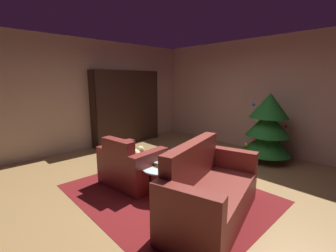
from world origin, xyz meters
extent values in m
plane|color=olive|center=(0.00, 0.00, 0.00)|extent=(7.58, 7.58, 0.00)
cube|color=tan|center=(0.00, 2.97, 1.38)|extent=(6.43, 0.06, 2.77)
cube|color=tan|center=(-3.19, 0.00, 1.38)|extent=(0.06, 6.01, 2.77)
cube|color=maroon|center=(0.06, -0.33, 0.00)|extent=(2.96, 2.36, 0.01)
cube|color=black|center=(-2.80, 0.94, 1.01)|extent=(0.03, 1.99, 2.01)
cube|color=black|center=(-2.96, 1.92, 1.01)|extent=(0.35, 0.02, 2.01)
cube|color=black|center=(-2.96, -0.04, 1.01)|extent=(0.35, 0.03, 2.01)
cube|color=black|center=(-2.96, 0.94, 0.01)|extent=(0.33, 1.94, 0.03)
cube|color=black|center=(-2.96, 0.94, 0.41)|extent=(0.33, 1.94, 0.03)
cube|color=black|center=(-2.96, 0.94, 0.81)|extent=(0.33, 1.94, 0.02)
cube|color=black|center=(-2.96, 0.94, 1.20)|extent=(0.33, 1.94, 0.02)
cube|color=black|center=(-2.96, 0.94, 1.60)|extent=(0.33, 1.94, 0.02)
cube|color=black|center=(-2.96, 0.94, 2.00)|extent=(0.33, 1.94, 0.02)
cube|color=black|center=(-3.09, 0.94, 0.74)|extent=(0.05, 1.02, 0.64)
cube|color=black|center=(-3.07, 0.94, 0.74)|extent=(0.03, 1.05, 0.67)
cube|color=gold|center=(-3.00, 1.87, 0.13)|extent=(0.25, 0.04, 0.22)
cube|color=tan|center=(-3.04, 1.81, 0.15)|extent=(0.18, 0.04, 0.25)
cube|color=#8B4198|center=(-3.04, 1.76, 0.16)|extent=(0.17, 0.04, 0.27)
cube|color=#BB2B32|center=(-3.01, 1.72, 0.16)|extent=(0.24, 0.04, 0.27)
cube|color=gold|center=(-3.01, 1.68, 0.15)|extent=(0.23, 0.03, 0.25)
cube|color=#206D86|center=(-3.05, 1.64, 0.15)|extent=(0.16, 0.03, 0.25)
cube|color=orange|center=(-3.03, 1.89, 1.34)|extent=(0.20, 0.03, 0.24)
cube|color=navy|center=(-3.03, 1.85, 1.33)|extent=(0.20, 0.05, 0.22)
cube|color=#BA9B90|center=(-3.04, 1.80, 1.35)|extent=(0.17, 0.03, 0.28)
cube|color=#0F707E|center=(-3.01, 1.75, 1.33)|extent=(0.24, 0.04, 0.22)
cube|color=#2C7E34|center=(-3.04, 1.71, 1.38)|extent=(0.17, 0.04, 0.33)
cube|color=#503F1F|center=(-3.04, 1.67, 1.38)|extent=(0.17, 0.04, 0.33)
cube|color=#0C7193|center=(-3.03, 1.62, 1.37)|extent=(0.20, 0.05, 0.30)
cube|color=#4C3221|center=(-3.01, 1.57, 1.32)|extent=(0.24, 0.03, 0.21)
cube|color=#0F5289|center=(-3.02, 1.53, 1.35)|extent=(0.22, 0.05, 0.27)
cube|color=#483828|center=(-3.04, 1.87, 1.73)|extent=(0.17, 0.05, 0.23)
cube|color=#2D3D9B|center=(-3.01, 1.83, 1.76)|extent=(0.23, 0.03, 0.29)
cube|color=#7F558C|center=(-3.03, 1.80, 1.76)|extent=(0.20, 0.03, 0.29)
cube|color=brown|center=(-3.02, 1.75, 1.76)|extent=(0.21, 0.03, 0.30)
cube|color=#1C7F7F|center=(-3.04, 1.71, 1.77)|extent=(0.18, 0.05, 0.32)
cube|color=#1E3F95|center=(-3.00, 1.66, 1.73)|extent=(0.26, 0.03, 0.24)
cube|color=gold|center=(-3.03, 1.62, 1.78)|extent=(0.20, 0.05, 0.33)
cube|color=red|center=(-3.04, 1.58, 1.77)|extent=(0.18, 0.03, 0.32)
cube|color=navy|center=(-3.00, 1.55, 1.77)|extent=(0.25, 0.03, 0.31)
cube|color=maroon|center=(-0.62, -0.50, 0.21)|extent=(0.72, 0.81, 0.41)
cube|color=maroon|center=(-0.58, -0.79, 0.62)|extent=(0.65, 0.24, 0.43)
cube|color=maroon|center=(-0.22, -0.45, 0.32)|extent=(0.26, 0.75, 0.64)
cube|color=maroon|center=(-1.02, -0.55, 0.32)|extent=(0.26, 0.75, 0.64)
ellipsoid|color=#C5BB82|center=(-0.66, -0.43, 0.50)|extent=(0.30, 0.21, 0.18)
sphere|color=#C5BB82|center=(-0.65, -0.31, 0.55)|extent=(0.13, 0.13, 0.13)
cube|color=maroon|center=(0.94, -0.36, 0.22)|extent=(1.09, 1.49, 0.43)
cube|color=maroon|center=(0.65, -0.44, 0.70)|extent=(0.52, 1.33, 0.53)
cube|color=maroon|center=(1.14, -1.08, 0.36)|extent=(0.78, 0.36, 0.73)
cube|color=maroon|center=(0.74, 0.36, 0.36)|extent=(0.78, 0.36, 0.73)
cylinder|color=black|center=(0.15, -0.38, 0.20)|extent=(0.04, 0.04, 0.41)
cylinder|color=black|center=(-0.12, -0.23, 0.20)|extent=(0.04, 0.04, 0.41)
cylinder|color=black|center=(-0.12, -0.52, 0.20)|extent=(0.04, 0.04, 0.41)
cylinder|color=silver|center=(-0.02, -0.37, 0.42)|extent=(0.62, 0.62, 0.02)
cube|color=gold|center=(-0.07, -0.37, 0.44)|extent=(0.17, 0.14, 0.03)
cube|color=#E3C256|center=(-0.06, -0.36, 0.46)|extent=(0.17, 0.13, 0.02)
cube|color=gray|center=(-0.05, -0.37, 0.48)|extent=(0.19, 0.13, 0.02)
cylinder|color=navy|center=(0.13, -0.30, 0.52)|extent=(0.06, 0.06, 0.17)
cylinder|color=navy|center=(0.13, -0.30, 0.63)|extent=(0.03, 0.03, 0.06)
cylinder|color=brown|center=(0.45, 2.29, 0.09)|extent=(0.08, 0.08, 0.18)
cone|color=#1A5F1F|center=(0.45, 2.29, 0.44)|extent=(1.03, 1.03, 0.53)
cone|color=#1A5F1F|center=(0.45, 2.29, 0.83)|extent=(0.92, 0.92, 0.53)
cone|color=#1A5F1F|center=(0.45, 2.29, 1.23)|extent=(0.81, 0.81, 0.53)
sphere|color=red|center=(0.37, 1.88, 0.54)|extent=(0.06, 0.06, 0.06)
sphere|color=yellow|center=(0.36, 1.93, 0.94)|extent=(0.05, 0.05, 0.05)
sphere|color=blue|center=(0.15, 2.17, 1.23)|extent=(0.07, 0.07, 0.07)
sphere|color=red|center=(0.74, 2.53, 0.78)|extent=(0.06, 0.06, 0.06)
sphere|color=yellow|center=(0.12, 2.04, 0.35)|extent=(0.08, 0.08, 0.08)
sphere|color=red|center=(0.10, 2.52, 0.39)|extent=(0.07, 0.07, 0.07)
camera|label=1|loc=(2.49, -2.60, 1.75)|focal=24.50mm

